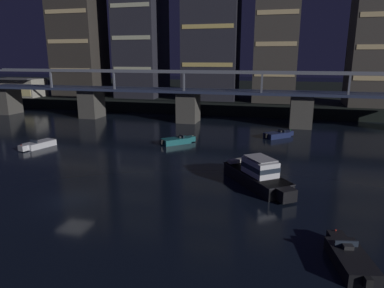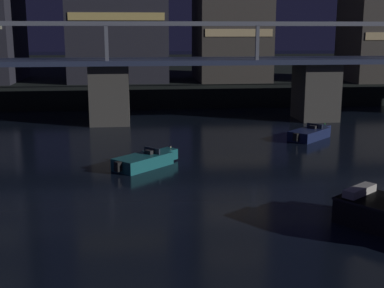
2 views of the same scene
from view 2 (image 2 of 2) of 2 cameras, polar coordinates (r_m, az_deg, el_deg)
name	(u,v)px [view 2 (image 2 of 2)]	position (r m, az deg, el deg)	size (l,w,h in m)	color
far_riverbank	(121,71)	(97.83, -7.75, 7.84)	(240.00, 80.00, 2.20)	black
river_bridge	(109,80)	(49.78, -9.00, 6.85)	(85.96, 6.40, 9.38)	#4C4944
speedboat_near_center	(145,161)	(33.98, -5.10, -1.81)	(4.44, 4.34, 1.16)	#196066
speedboat_mid_center	(311,134)	(43.58, 12.78, 1.10)	(4.47, 4.30, 1.16)	#19234C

